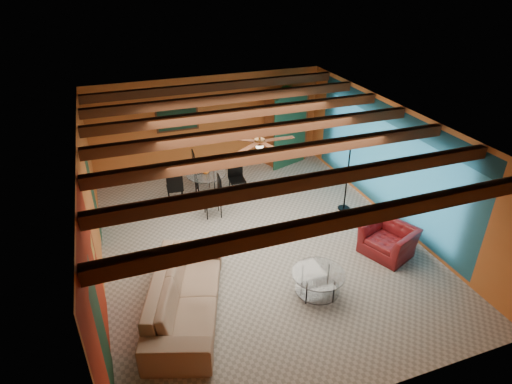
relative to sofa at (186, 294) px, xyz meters
name	(u,v)px	position (x,y,z in m)	size (l,w,h in m)	color
room	(258,140)	(1.91, 1.64, 1.96)	(6.52, 8.01, 2.71)	gray
sofa	(186,294)	(0.00, 0.00, 0.00)	(2.77, 1.08, 0.81)	#8C705A
armchair	(388,240)	(4.30, 0.26, -0.08)	(1.00, 0.87, 0.65)	maroon
coffee_table	(318,283)	(2.35, -0.37, -0.16)	(0.97, 0.97, 0.49)	white
dining_table	(206,182)	(1.31, 3.75, 0.11)	(1.97, 1.97, 1.02)	silver
armoire	(286,129)	(4.11, 5.23, 0.62)	(1.17, 0.58, 2.06)	brown
floor_lamp	(347,176)	(4.37, 2.14, 0.51)	(0.37, 0.37, 1.83)	black
ceiling_fan	(260,142)	(1.91, 1.53, 1.96)	(1.50, 1.50, 0.44)	#472614
painting	(177,118)	(1.01, 5.49, 1.25)	(1.05, 0.03, 0.65)	black
potted_plant	(287,86)	(4.11, 5.23, 1.90)	(0.45, 0.39, 0.50)	#26661E
vase	(205,160)	(1.31, 3.75, 0.71)	(0.17, 0.17, 0.17)	orange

